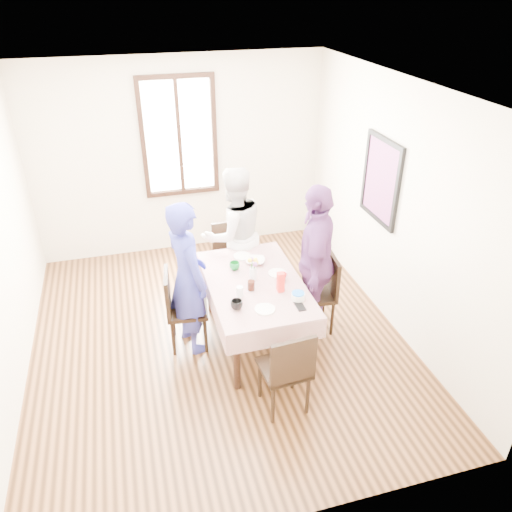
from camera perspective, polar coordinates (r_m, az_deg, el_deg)
name	(u,v)px	position (r m, az deg, el deg)	size (l,w,h in m)	color
ground	(218,336)	(5.68, -4.39, -9.19)	(4.50, 4.50, 0.00)	#311C0D
back_wall	(181,158)	(7.01, -8.66, 11.04)	(4.00, 4.00, 0.00)	beige
right_wall	(394,207)	(5.61, 15.54, 5.44)	(4.50, 4.50, 0.00)	beige
window_frame	(179,137)	(6.90, -8.82, 13.34)	(1.02, 0.06, 1.62)	black
window_pane	(179,137)	(6.91, -8.84, 13.37)	(0.90, 0.02, 1.50)	white
art_poster	(381,180)	(5.77, 14.17, 8.44)	(0.04, 0.76, 0.96)	red
dining_table	(255,312)	(5.39, -0.14, -6.44)	(0.85, 1.45, 0.75)	black
tablecloth	(255,282)	(5.18, -0.15, -3.04)	(0.97, 1.57, 0.01)	#500109
chair_left	(188,309)	(5.35, -7.87, -6.07)	(0.42, 0.42, 0.91)	black
chair_right	(315,294)	(5.58, 6.74, -4.32)	(0.42, 0.42, 0.91)	black
chair_far	(233,261)	(6.16, -2.62, -0.56)	(0.42, 0.42, 0.91)	black
chair_near	(284,368)	(4.61, 3.24, -12.68)	(0.42, 0.42, 0.91)	black
person_left	(187,278)	(5.13, -7.96, -2.51)	(0.62, 0.40, 1.69)	#2F3292
person_far	(233,234)	(5.96, -2.66, 2.55)	(0.82, 0.64, 1.68)	silver
person_right	(315,261)	(5.35, 6.82, -0.60)	(1.03, 0.43, 1.75)	#693674
mug_black	(237,305)	(4.76, -2.24, -5.60)	(0.12, 0.12, 0.09)	black
mug_flag	(282,277)	(5.17, 3.02, -2.45)	(0.10, 0.10, 0.09)	red
mug_green	(235,266)	(5.37, -2.47, -1.14)	(0.11, 0.11, 0.09)	#0C7226
serving_bowl	(255,261)	(5.49, -0.08, -0.58)	(0.21, 0.21, 0.05)	white
juice_carton	(281,282)	(4.98, 2.84, -3.01)	(0.07, 0.07, 0.21)	red
butter_tub	(298,297)	(4.91, 4.84, -4.66)	(0.14, 0.14, 0.07)	white
jam_jar	(251,285)	(5.02, -0.56, -3.40)	(0.07, 0.07, 0.10)	black
drinking_glass	(240,291)	(4.94, -1.88, -4.07)	(0.07, 0.07, 0.10)	silver
smartphone	(300,306)	(4.83, 5.07, -5.75)	(0.08, 0.16, 0.01)	black
flower_vase	(253,274)	(5.17, -0.35, -2.07)	(0.07, 0.07, 0.15)	silver
plate_right	(277,273)	(5.31, 2.48, -1.98)	(0.20, 0.20, 0.01)	white
plate_far	(242,256)	(5.63, -1.60, 0.01)	(0.20, 0.20, 0.01)	white
plate_near	(265,309)	(4.77, 1.02, -6.12)	(0.20, 0.20, 0.01)	white
butter_lid	(298,293)	(4.88, 4.86, -4.27)	(0.12, 0.12, 0.01)	blue
flower_bunch	(253,264)	(5.10, -0.35, -0.89)	(0.09, 0.09, 0.10)	yellow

